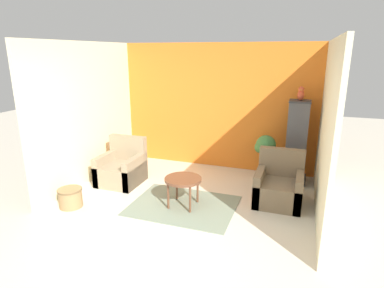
{
  "coord_description": "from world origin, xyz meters",
  "views": [
    {
      "loc": [
        1.73,
        -3.4,
        2.42
      ],
      "look_at": [
        0.0,
        1.52,
        0.91
      ],
      "focal_mm": 30.0,
      "sensor_mm": 36.0,
      "label": 1
    }
  ],
  "objects": [
    {
      "name": "wicker_basket",
      "position": [
        -1.68,
        0.39,
        0.16
      ],
      "size": [
        0.38,
        0.38,
        0.3
      ],
      "color": "#A37F51",
      "rests_on": "ground_plane"
    },
    {
      "name": "armchair_right",
      "position": [
        1.46,
        1.67,
        0.27
      ],
      "size": [
        0.75,
        0.76,
        0.86
      ],
      "color": "#7A664C",
      "rests_on": "ground_plane"
    },
    {
      "name": "birdcage",
      "position": [
        1.66,
        2.68,
        0.76
      ],
      "size": [
        0.46,
        0.46,
        1.57
      ],
      "color": "#353539",
      "rests_on": "ground_plane"
    },
    {
      "name": "wall_left",
      "position": [
        -2.07,
        1.52,
        1.3
      ],
      "size": [
        0.06,
        3.04,
        2.6
      ],
      "color": "beige",
      "rests_on": "ground_plane"
    },
    {
      "name": "armchair_left",
      "position": [
        -1.42,
        1.54,
        0.27
      ],
      "size": [
        0.75,
        0.76,
        0.86
      ],
      "color": "#9E896B",
      "rests_on": "ground_plane"
    },
    {
      "name": "wall_back_accent",
      "position": [
        0.0,
        3.07,
        1.3
      ],
      "size": [
        4.21,
        0.06,
        2.6
      ],
      "color": "orange",
      "rests_on": "ground_plane"
    },
    {
      "name": "potted_plant",
      "position": [
        1.1,
        2.65,
        0.59
      ],
      "size": [
        0.42,
        0.38,
        0.88
      ],
      "color": "beige",
      "rests_on": "ground_plane"
    },
    {
      "name": "ground_plane",
      "position": [
        0.0,
        0.0,
        0.0
      ],
      "size": [
        20.0,
        20.0,
        0.0
      ],
      "primitive_type": "plane",
      "color": "beige",
      "rests_on": "ground"
    },
    {
      "name": "coffee_table",
      "position": [
        0.03,
        1.02,
        0.43
      ],
      "size": [
        0.59,
        0.59,
        0.49
      ],
      "color": "brown",
      "rests_on": "ground_plane"
    },
    {
      "name": "parrot",
      "position": [
        1.66,
        2.68,
        1.69
      ],
      "size": [
        0.12,
        0.22,
        0.26
      ],
      "color": "#D14C2D",
      "rests_on": "birdcage"
    },
    {
      "name": "area_rug",
      "position": [
        0.03,
        1.02,
        0.01
      ],
      "size": [
        1.67,
        1.27,
        0.01
      ],
      "color": "gray",
      "rests_on": "ground_plane"
    },
    {
      "name": "wall_right",
      "position": [
        2.07,
        1.52,
        1.3
      ],
      "size": [
        0.06,
        3.04,
        2.6
      ],
      "color": "beige",
      "rests_on": "ground_plane"
    }
  ]
}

